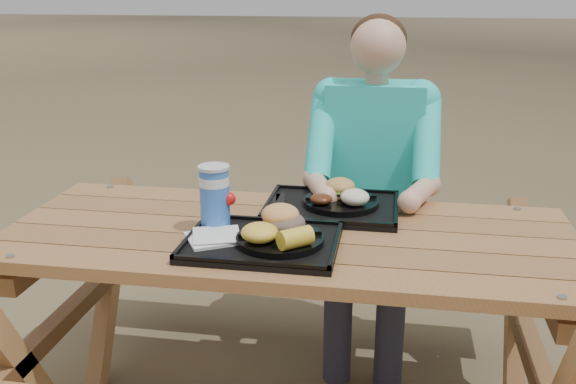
# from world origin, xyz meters

# --- Properties ---
(picnic_table) EXTENTS (1.80, 1.49, 0.75)m
(picnic_table) POSITION_xyz_m (0.00, 0.00, 0.38)
(picnic_table) COLOR #999999
(picnic_table) RESTS_ON ground
(tray_near) EXTENTS (0.45, 0.35, 0.02)m
(tray_near) POSITION_xyz_m (-0.05, -0.14, 0.76)
(tray_near) COLOR black
(tray_near) RESTS_ON picnic_table
(tray_far) EXTENTS (0.45, 0.35, 0.02)m
(tray_far) POSITION_xyz_m (0.12, 0.21, 0.76)
(tray_far) COLOR black
(tray_far) RESTS_ON picnic_table
(plate_near) EXTENTS (0.26, 0.26, 0.02)m
(plate_near) POSITION_xyz_m (0.00, -0.14, 0.78)
(plate_near) COLOR black
(plate_near) RESTS_ON tray_near
(plate_far) EXTENTS (0.26, 0.26, 0.02)m
(plate_far) POSITION_xyz_m (0.15, 0.22, 0.78)
(plate_far) COLOR black
(plate_far) RESTS_ON tray_far
(napkin_stack) EXTENTS (0.20, 0.20, 0.02)m
(napkin_stack) POSITION_xyz_m (-0.20, -0.16, 0.78)
(napkin_stack) COLOR silver
(napkin_stack) RESTS_ON tray_near
(soda_cup) EXTENTS (0.09, 0.09, 0.19)m
(soda_cup) POSITION_xyz_m (-0.22, -0.05, 0.86)
(soda_cup) COLOR blue
(soda_cup) RESTS_ON tray_near
(condiment_bbq) EXTENTS (0.05, 0.05, 0.03)m
(condiment_bbq) POSITION_xyz_m (-0.06, -0.01, 0.78)
(condiment_bbq) COLOR black
(condiment_bbq) RESTS_ON tray_near
(condiment_mustard) EXTENTS (0.05, 0.05, 0.03)m
(condiment_mustard) POSITION_xyz_m (-0.00, -0.02, 0.78)
(condiment_mustard) COLOR gold
(condiment_mustard) RESTS_ON tray_near
(sandwich) EXTENTS (0.12, 0.12, 0.13)m
(sandwich) POSITION_xyz_m (0.00, -0.10, 0.85)
(sandwich) COLOR #DF984E
(sandwich) RESTS_ON plate_near
(mac_cheese) EXTENTS (0.11, 0.11, 0.05)m
(mac_cheese) POSITION_xyz_m (-0.05, -0.19, 0.82)
(mac_cheese) COLOR yellow
(mac_cheese) RESTS_ON plate_near
(corn_cob) EXTENTS (0.13, 0.13, 0.06)m
(corn_cob) POSITION_xyz_m (0.06, -0.22, 0.82)
(corn_cob) COLOR yellow
(corn_cob) RESTS_ON plate_near
(cutlery_far) EXTENTS (0.06, 0.18, 0.01)m
(cutlery_far) POSITION_xyz_m (-0.06, 0.21, 0.77)
(cutlery_far) COLOR black
(cutlery_far) RESTS_ON tray_far
(burger) EXTENTS (0.11, 0.11, 0.10)m
(burger) POSITION_xyz_m (0.14, 0.26, 0.84)
(burger) COLOR #BD8C42
(burger) RESTS_ON plate_far
(baked_beans) EXTENTS (0.08, 0.08, 0.03)m
(baked_beans) POSITION_xyz_m (0.08, 0.17, 0.81)
(baked_beans) COLOR #502310
(baked_beans) RESTS_ON plate_far
(potato_salad) EXTENTS (0.10, 0.10, 0.05)m
(potato_salad) POSITION_xyz_m (0.20, 0.17, 0.82)
(potato_salad) COLOR #ECE4C8
(potato_salad) RESTS_ON plate_far
(diner) EXTENTS (0.48, 0.84, 1.28)m
(diner) POSITION_xyz_m (0.24, 0.64, 0.64)
(diner) COLOR #1CB9CA
(diner) RESTS_ON ground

